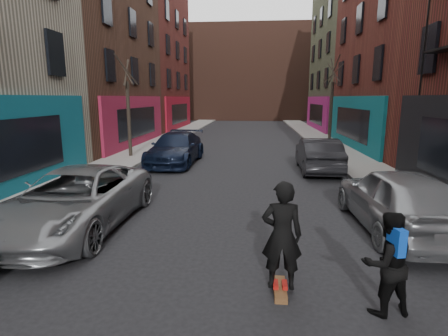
% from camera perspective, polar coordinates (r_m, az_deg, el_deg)
% --- Properties ---
extents(sidewalk_left, '(2.50, 84.00, 0.13)m').
position_cam_1_polar(sidewalk_left, '(32.27, -7.82, 5.39)').
color(sidewalk_left, gray).
rests_on(sidewalk_left, ground).
extents(sidewalk_right, '(2.50, 84.00, 0.13)m').
position_cam_1_polar(sidewalk_right, '(31.93, 14.71, 5.05)').
color(sidewalk_right, gray).
rests_on(sidewalk_right, ground).
extents(building_far, '(40.00, 10.00, 14.00)m').
position_cam_1_polar(building_far, '(57.41, 4.27, 15.00)').
color(building_far, '#47281E').
rests_on(building_far, ground).
extents(tree_left_far, '(2.00, 2.00, 6.50)m').
position_cam_1_polar(tree_left_far, '(20.56, -15.45, 10.95)').
color(tree_left_far, black).
rests_on(tree_left_far, sidewalk_left).
extents(tree_right_far, '(2.00, 2.00, 6.80)m').
position_cam_1_polar(tree_right_far, '(25.85, 17.21, 11.21)').
color(tree_right_far, black).
rests_on(tree_right_far, sidewalk_right).
extents(parked_left_far, '(2.68, 5.68, 1.57)m').
position_cam_1_polar(parked_left_far, '(10.02, -23.02, -4.71)').
color(parked_left_far, gray).
rests_on(parked_left_far, ground).
extents(parked_left_end, '(2.42, 5.61, 1.61)m').
position_cam_1_polar(parked_left_end, '(18.43, -7.87, 3.20)').
color(parked_left_end, black).
rests_on(parked_left_end, ground).
extents(parked_right_far, '(2.17, 5.03, 1.69)m').
position_cam_1_polar(parked_right_far, '(10.07, 26.51, -4.56)').
color(parked_right_far, gray).
rests_on(parked_right_far, ground).
extents(parked_right_end, '(1.75, 4.80, 1.57)m').
position_cam_1_polar(parked_right_end, '(16.91, 15.10, 2.11)').
color(parked_right_end, black).
rests_on(parked_right_end, ground).
extents(skateboard, '(0.23, 0.80, 0.10)m').
position_cam_1_polar(skateboard, '(6.68, 9.12, -18.94)').
color(skateboard, brown).
rests_on(skateboard, ground).
extents(skateboarder, '(0.71, 0.47, 1.94)m').
position_cam_1_polar(skateboarder, '(6.23, 9.42, -10.80)').
color(skateboarder, black).
rests_on(skateboarder, skateboard).
extents(pedestrian, '(0.95, 0.82, 1.70)m').
position_cam_1_polar(pedestrian, '(6.24, 25.03, -13.87)').
color(pedestrian, black).
rests_on(pedestrian, ground).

